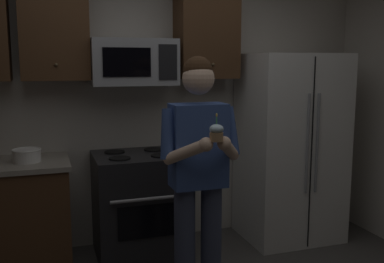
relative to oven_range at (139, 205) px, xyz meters
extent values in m
cube|color=beige|center=(0.15, 0.39, 0.84)|extent=(4.40, 0.10, 2.60)
cube|color=black|center=(0.00, 0.00, 0.00)|extent=(0.76, 0.66, 0.92)
cube|color=black|center=(0.00, -0.33, -0.04)|extent=(0.48, 0.01, 0.28)
cylinder|color=#99999E|center=(0.00, -0.36, 0.16)|extent=(0.60, 0.03, 0.03)
cylinder|color=black|center=(-0.18, -0.14, 0.46)|extent=(0.18, 0.18, 0.01)
cylinder|color=black|center=(0.18, -0.14, 0.46)|extent=(0.18, 0.18, 0.01)
cylinder|color=black|center=(-0.18, 0.14, 0.46)|extent=(0.18, 0.18, 0.01)
cylinder|color=black|center=(0.18, 0.14, 0.46)|extent=(0.18, 0.18, 0.01)
cube|color=#9EA0A5|center=(0.00, 0.12, 1.26)|extent=(0.74, 0.40, 0.40)
cube|color=black|center=(-0.09, -0.08, 1.26)|extent=(0.40, 0.01, 0.24)
cube|color=black|center=(0.26, -0.08, 1.26)|extent=(0.16, 0.01, 0.30)
cube|color=white|center=(1.50, -0.04, 0.44)|extent=(0.90, 0.72, 1.80)
cylinder|color=gray|center=(1.45, -0.41, 0.54)|extent=(0.02, 0.02, 0.90)
cylinder|color=gray|center=(1.55, -0.41, 0.54)|extent=(0.02, 0.02, 0.90)
cube|color=black|center=(1.50, -0.40, 0.44)|extent=(0.01, 0.01, 1.74)
cube|color=#4C301C|center=(-0.65, 0.17, 1.49)|extent=(0.55, 0.34, 0.76)
sphere|color=brown|center=(-0.65, -0.01, 1.24)|extent=(0.03, 0.03, 0.03)
cube|color=#4C301C|center=(0.70, 0.17, 1.49)|extent=(0.55, 0.34, 0.76)
sphere|color=brown|center=(0.70, -0.01, 1.24)|extent=(0.03, 0.03, 0.03)
cylinder|color=white|center=(-0.91, -0.01, 0.51)|extent=(0.22, 0.22, 0.10)
torus|color=white|center=(-0.91, -0.01, 0.56)|extent=(0.23, 0.23, 0.01)
cylinder|color=#383F59|center=(0.14, -0.93, -0.03)|extent=(0.15, 0.15, 0.86)
cylinder|color=#383F59|center=(0.34, -0.93, -0.03)|extent=(0.15, 0.15, 0.86)
cube|color=#334C8C|center=(0.24, -0.93, 0.69)|extent=(0.38, 0.22, 0.58)
sphere|color=beige|center=(0.24, -0.93, 1.15)|extent=(0.22, 0.22, 0.22)
sphere|color=#382314|center=(0.24, -0.92, 1.20)|extent=(0.20, 0.20, 0.20)
cylinder|color=#334C8C|center=(0.02, -0.96, 0.78)|extent=(0.15, 0.18, 0.35)
cylinder|color=beige|center=(0.09, -1.12, 0.69)|extent=(0.26, 0.33, 0.21)
sphere|color=beige|center=(0.18, -1.25, 0.76)|extent=(0.09, 0.09, 0.09)
cylinder|color=#334C8C|center=(0.47, -0.96, 0.78)|extent=(0.15, 0.18, 0.35)
cylinder|color=beige|center=(0.39, -1.12, 0.69)|extent=(0.26, 0.33, 0.21)
sphere|color=beige|center=(0.30, -1.25, 0.76)|extent=(0.09, 0.09, 0.09)
cylinder|color=#A87F56|center=(0.24, -1.27, 0.80)|extent=(0.08, 0.08, 0.06)
ellipsoid|color=silver|center=(0.24, -1.27, 0.85)|extent=(0.09, 0.09, 0.06)
cylinder|color=#4CBF66|center=(0.24, -1.27, 0.90)|extent=(0.01, 0.01, 0.06)
ellipsoid|color=#FFD159|center=(0.24, -1.27, 0.94)|extent=(0.01, 0.01, 0.02)
camera|label=1|loc=(-0.75, -3.78, 1.25)|focal=41.61mm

